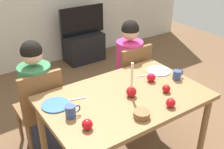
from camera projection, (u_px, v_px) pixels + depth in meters
The scene contains 19 objects.
dining_table at pixel (125, 104), 2.37m from camera, with size 1.40×0.90×0.75m.
chair_left at pixel (40, 106), 2.61m from camera, with size 0.40×0.40×0.90m.
chair_right at pixel (130, 76), 3.15m from camera, with size 0.40×0.40×0.90m.
person_left_child at pixel (38, 100), 2.61m from camera, with size 0.30×0.30×1.17m.
person_right_child at pixel (129, 71), 3.15m from camera, with size 0.30×0.30×1.17m.
tv_stand at pixel (84, 47), 4.67m from camera, with size 0.64×0.40×0.48m, color black.
tv at pixel (82, 21), 4.45m from camera, with size 0.79×0.05×0.46m.
candle_centerpiece at pixel (131, 90), 2.29m from camera, with size 0.09×0.09×0.32m.
plate_left at pixel (56, 105), 2.20m from camera, with size 0.23×0.23×0.01m, color teal.
plate_right at pixel (159, 71), 2.74m from camera, with size 0.24×0.24×0.01m, color silver.
mug_left at pixel (71, 111), 2.04m from camera, with size 0.13×0.08×0.10m.
mug_right at pixel (177, 75), 2.58m from camera, with size 0.12×0.08×0.09m.
fork_left at pixel (75, 99), 2.28m from camera, with size 0.18×0.01×0.01m, color silver.
fork_right at pixel (146, 75), 2.66m from camera, with size 0.18×0.01×0.01m, color silver.
bowl_walnuts at pixel (142, 114), 2.05m from camera, with size 0.13×0.13×0.05m, color brown.
apple_near_candle at pixel (87, 124), 1.92m from camera, with size 0.08×0.08×0.08m, color red.
apple_by_left_plate at pixel (166, 89), 2.37m from camera, with size 0.07×0.07×0.07m, color #AD1216.
apple_by_right_mug at pixel (171, 103), 2.17m from camera, with size 0.08×0.08×0.08m, color red.
apple_far_edge at pixel (151, 77), 2.54m from camera, with size 0.08×0.08×0.08m, color red.
Camera 1 is at (-1.20, -1.57, 2.00)m, focal length 43.54 mm.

